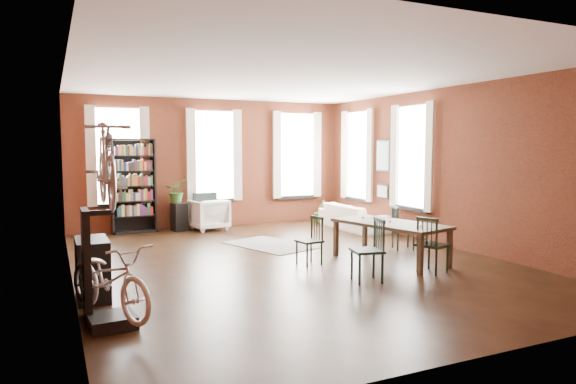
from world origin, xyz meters
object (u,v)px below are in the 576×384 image
dining_chair_a (367,250)px  bookshelf (133,186)px  dining_chair_d (403,228)px  bike_trainer (112,321)px  dining_chair_c (433,245)px  cream_sofa (353,213)px  console_table (92,269)px  dining_table (390,242)px  white_armchair (209,213)px  dining_chair_b (309,241)px  bicycle_floor (109,246)px  plant_stand (179,217)px

dining_chair_a → bookshelf: size_ratio=0.43×
dining_chair_d → bike_trainer: size_ratio=1.73×
dining_chair_a → dining_chair_c: size_ratio=1.05×
bookshelf → bike_trainer: (-1.18, -6.46, -1.03)m
bike_trainer → cream_sofa: bearing=37.8°
cream_sofa → console_table: (-6.23, -3.50, -0.01)m
bookshelf → dining_table: bearing=-54.3°
dining_table → dining_chair_c: 0.96m
dining_table → dining_chair_c: dining_chair_c is taller
bike_trainer → dining_chair_d: bearing=21.4°
white_armchair → bookshelf: bearing=-19.4°
bike_trainer → console_table: console_table is taller
dining_chair_a → dining_chair_d: dining_chair_a is taller
dining_chair_a → dining_chair_b: bearing=-155.7°
dining_table → bike_trainer: bearing=-177.3°
bookshelf → white_armchair: (1.70, -0.33, -0.69)m
dining_chair_c → bicycle_floor: 5.00m
dining_chair_d → dining_table: bearing=150.0°
bike_trainer → bicycle_floor: bearing=-126.5°
white_armchair → console_table: 5.71m
dining_table → bookshelf: size_ratio=0.93×
white_armchair → bicycle_floor: 6.80m
cream_sofa → bookshelf: bearing=71.0°
dining_table → dining_chair_b: 1.44m
cream_sofa → bicycle_floor: bearing=127.9°
dining_table → dining_chair_c: (0.15, -0.94, 0.10)m
dining_chair_c → plant_stand: bearing=7.2°
dining_chair_a → white_armchair: size_ratio=1.14×
bicycle_floor → dining_chair_a: bearing=-17.2°
dining_table → console_table: bearing=168.1°
dining_chair_c → bicycle_floor: (-4.95, -0.50, 0.48)m
console_table → bicycle_floor: bearing=-85.7°
bike_trainer → bicycle_floor: size_ratio=0.31×
cream_sofa → dining_chair_d: bearing=170.3°
dining_chair_b → cream_sofa: size_ratio=0.39×
dining_table → cream_sofa: size_ratio=0.98×
dining_chair_b → bicycle_floor: bearing=-70.5°
bookshelf → bicycle_floor: bookshelf is taller
dining_chair_c → dining_chair_a: bearing=73.1°
dining_chair_a → white_armchair: dining_chair_a is taller
bike_trainer → bicycle_floor: 0.85m
dining_chair_d → bookshelf: bearing=65.3°
bookshelf → console_table: size_ratio=2.75×
bookshelf → bicycle_floor: (-1.18, -6.47, -0.18)m
bookshelf → dining_chair_d: bearing=-43.1°
white_armchair → cream_sofa: (3.25, -1.37, -0.01)m
dining_chair_b → bookshelf: 5.19m
bookshelf → white_armchair: bearing=-11.0°
dining_chair_c → white_armchair: (-2.07, 5.64, -0.04)m
dining_chair_a → console_table: (-3.78, 0.79, -0.07)m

